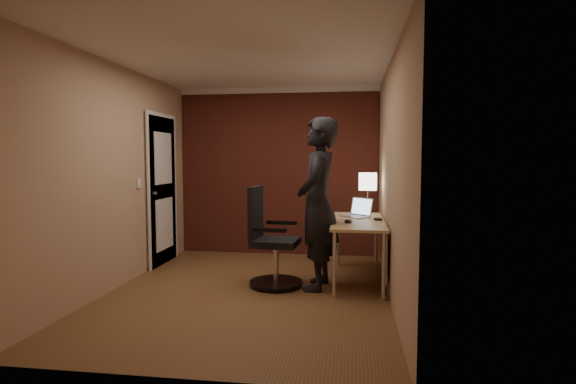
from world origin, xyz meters
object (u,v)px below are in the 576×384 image
object	(u,v)px
desk	(364,231)
desk_lamp	(368,182)
wallet	(378,219)
office_chair	(270,243)
laptop	(358,212)
mouse	(348,221)
person	(318,204)

from	to	relation	value
desk	desk_lamp	distance (m)	0.78
wallet	office_chair	xyz separation A→B (m)	(-1.22, -0.36, -0.25)
desk_lamp	wallet	bearing A→B (deg)	-78.71
wallet	desk_lamp	bearing A→B (deg)	101.29
laptop	wallet	bearing A→B (deg)	-50.45
desk	office_chair	size ratio (longest dim) A/B	1.35
laptop	wallet	size ratio (longest dim) A/B	3.80
mouse	wallet	xyz separation A→B (m)	(0.34, 0.28, -0.01)
laptop	person	world-z (taller)	person
laptop	person	size ratio (longest dim) A/B	0.22
office_chair	wallet	bearing A→B (deg)	16.46
desk_lamp	laptop	size ratio (longest dim) A/B	1.28
desk	wallet	distance (m)	0.21
laptop	wallet	world-z (taller)	laptop
mouse	desk	bearing A→B (deg)	66.47
desk_lamp	office_chair	xyz separation A→B (m)	(-1.12, -0.89, -0.66)
laptop	mouse	size ratio (longest dim) A/B	4.18
desk	laptop	distance (m)	0.36
desk	mouse	size ratio (longest dim) A/B	15.00
laptop	person	xyz separation A→B (m)	(-0.46, -0.64, 0.16)
desk_lamp	office_chair	bearing A→B (deg)	-141.57
wallet	person	xyz separation A→B (m)	(-0.68, -0.37, 0.21)
desk_lamp	laptop	distance (m)	0.45
wallet	person	world-z (taller)	person
laptop	office_chair	distance (m)	1.22
wallet	office_chair	world-z (taller)	office_chair
desk	mouse	distance (m)	0.35
person	desk_lamp	bearing A→B (deg)	151.68
laptop	mouse	xyz separation A→B (m)	(-0.12, -0.56, -0.05)
desk	desk_lamp	xyz separation A→B (m)	(0.05, 0.55, 0.55)
wallet	desk	bearing A→B (deg)	-169.16
desk	office_chair	xyz separation A→B (m)	(-1.06, -0.33, -0.11)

